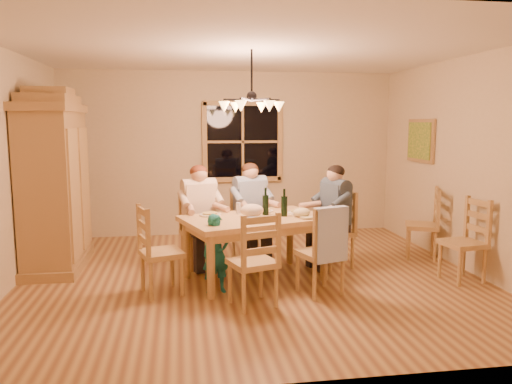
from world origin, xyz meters
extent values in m
plane|color=brown|center=(0.00, 0.00, 0.00)|extent=(5.50, 5.50, 0.00)
cube|color=white|center=(0.00, 0.00, 2.70)|extent=(5.50, 5.00, 0.02)
cube|color=#CCB990|center=(0.00, 2.50, 1.35)|extent=(5.50, 0.02, 2.70)
cube|color=#CCB990|center=(-2.75, 0.00, 1.35)|extent=(0.02, 5.00, 2.70)
cube|color=#CCB990|center=(2.75, 0.00, 1.35)|extent=(0.02, 5.00, 2.70)
cube|color=black|center=(0.20, 2.48, 1.55)|extent=(1.20, 0.03, 1.20)
cube|color=#A18047|center=(0.20, 2.46, 1.55)|extent=(1.30, 0.06, 1.30)
cube|color=olive|center=(2.72, 1.20, 1.60)|extent=(0.04, 0.78, 0.64)
cube|color=#1E6B2D|center=(2.69, 1.20, 1.60)|extent=(0.02, 0.68, 0.54)
cylinder|color=black|center=(0.00, 0.00, 2.44)|extent=(0.02, 0.02, 0.53)
sphere|color=black|center=(0.00, 0.00, 2.17)|extent=(0.12, 0.12, 0.12)
cylinder|color=black|center=(0.16, 0.00, 2.13)|extent=(0.34, 0.02, 0.02)
cone|color=#FFB259|center=(0.32, 0.00, 2.05)|extent=(0.13, 0.13, 0.12)
cylinder|color=black|center=(0.08, 0.14, 2.13)|extent=(0.19, 0.31, 0.02)
cone|color=#FFB259|center=(0.16, 0.28, 2.05)|extent=(0.13, 0.13, 0.12)
cylinder|color=black|center=(-0.08, 0.14, 2.13)|extent=(0.19, 0.31, 0.02)
cone|color=#FFB259|center=(-0.16, 0.28, 2.05)|extent=(0.13, 0.13, 0.12)
cylinder|color=black|center=(-0.16, 0.00, 2.13)|extent=(0.34, 0.02, 0.02)
cone|color=#FFB259|center=(-0.32, 0.00, 2.05)|extent=(0.13, 0.13, 0.12)
cylinder|color=black|center=(-0.08, -0.14, 2.13)|extent=(0.19, 0.31, 0.02)
cone|color=#FFB259|center=(-0.16, -0.28, 2.05)|extent=(0.13, 0.13, 0.12)
cylinder|color=black|center=(0.08, -0.14, 2.13)|extent=(0.19, 0.31, 0.02)
cone|color=#FFB259|center=(0.16, -0.28, 2.05)|extent=(0.13, 0.13, 0.12)
cube|color=olive|center=(-2.43, 0.82, 1.00)|extent=(0.60, 1.30, 2.00)
cube|color=olive|center=(-2.43, 0.82, 2.05)|extent=(0.66, 1.40, 0.10)
cube|color=olive|center=(-2.43, 0.82, 2.15)|extent=(0.58, 1.00, 0.12)
cube|color=olive|center=(-2.43, 0.82, 2.25)|extent=(0.52, 0.55, 0.10)
cube|color=#A18047|center=(-2.12, 0.49, 1.00)|extent=(0.03, 0.55, 1.60)
cube|color=#A18047|center=(-2.12, 1.15, 1.00)|extent=(0.03, 0.55, 1.60)
cube|color=olive|center=(-2.43, 0.82, 0.06)|extent=(0.66, 1.40, 0.12)
cube|color=tan|center=(0.03, -0.06, 0.73)|extent=(1.87, 1.46, 0.06)
cube|color=#A18047|center=(0.03, -0.06, 0.65)|extent=(1.68, 1.27, 0.10)
cylinder|color=#A18047|center=(-0.53, -0.66, 0.35)|extent=(0.09, 0.09, 0.70)
cylinder|color=#A18047|center=(0.84, -0.22, 0.35)|extent=(0.09, 0.09, 0.70)
cylinder|color=#A18047|center=(-0.78, 0.10, 0.35)|extent=(0.09, 0.09, 0.70)
cylinder|color=#A18047|center=(0.59, 0.55, 0.35)|extent=(0.09, 0.09, 0.70)
cube|color=#A18047|center=(-0.60, 0.55, 0.45)|extent=(0.55, 0.53, 0.06)
cube|color=#A18047|center=(-0.60, 0.55, 0.72)|extent=(0.38, 0.16, 0.54)
cube|color=#A18047|center=(0.09, 0.78, 0.45)|extent=(0.55, 0.53, 0.06)
cube|color=#A18047|center=(0.09, 0.78, 0.72)|extent=(0.38, 0.16, 0.54)
cube|color=#A18047|center=(-0.12, -0.92, 0.45)|extent=(0.55, 0.53, 0.06)
cube|color=#A18047|center=(-0.12, -0.92, 0.72)|extent=(0.38, 0.16, 0.54)
cube|color=#A18047|center=(0.66, -0.67, 0.45)|extent=(0.55, 0.53, 0.06)
cube|color=#A18047|center=(0.66, -0.67, 0.72)|extent=(0.38, 0.16, 0.54)
cube|color=#A18047|center=(-1.06, -0.41, 0.45)|extent=(0.53, 0.55, 0.06)
cube|color=#A18047|center=(-1.06, -0.41, 0.72)|extent=(0.16, 0.38, 0.54)
cube|color=#A18047|center=(1.11, 0.29, 0.45)|extent=(0.53, 0.55, 0.06)
cube|color=#A18047|center=(1.11, 0.29, 0.72)|extent=(0.16, 0.38, 0.54)
cube|color=beige|center=(-0.60, 0.55, 0.84)|extent=(0.45, 0.33, 0.52)
cube|color=#262328|center=(-0.60, 0.55, 0.53)|extent=(0.49, 0.52, 0.14)
sphere|color=tan|center=(-0.60, 0.55, 1.22)|extent=(0.21, 0.21, 0.21)
ellipsoid|color=#592614|center=(-0.60, 0.55, 1.25)|extent=(0.22, 0.22, 0.17)
cube|color=#345A90|center=(0.09, 0.78, 0.84)|extent=(0.45, 0.33, 0.52)
cube|color=#262328|center=(0.09, 0.78, 0.53)|extent=(0.49, 0.52, 0.14)
sphere|color=tan|center=(0.09, 0.78, 1.22)|extent=(0.21, 0.21, 0.21)
ellipsoid|color=#381E11|center=(0.09, 0.78, 1.25)|extent=(0.22, 0.22, 0.17)
cube|color=#38475A|center=(1.11, 0.29, 0.84)|extent=(0.33, 0.45, 0.52)
cube|color=#262328|center=(1.11, 0.29, 0.53)|extent=(0.52, 0.49, 0.14)
sphere|color=tan|center=(1.11, 0.29, 1.22)|extent=(0.21, 0.21, 0.21)
ellipsoid|color=black|center=(1.11, 0.29, 1.25)|extent=(0.22, 0.22, 0.17)
cube|color=#AFC4EE|center=(0.72, -0.85, 0.70)|extent=(0.39, 0.21, 0.58)
cylinder|color=black|center=(0.17, 0.05, 0.93)|extent=(0.08, 0.08, 0.33)
cylinder|color=black|center=(0.38, -0.07, 0.93)|extent=(0.08, 0.08, 0.33)
cylinder|color=white|center=(-0.49, 0.11, 0.77)|extent=(0.26, 0.26, 0.02)
cylinder|color=white|center=(0.18, 0.26, 0.77)|extent=(0.26, 0.26, 0.02)
cylinder|color=white|center=(0.59, 0.09, 0.77)|extent=(0.26, 0.26, 0.02)
cylinder|color=silver|center=(-0.14, 0.15, 0.83)|extent=(0.06, 0.06, 0.14)
cylinder|color=silver|center=(0.45, 0.25, 0.83)|extent=(0.06, 0.06, 0.14)
ellipsoid|color=#CEC089|center=(0.58, -0.14, 0.82)|extent=(0.20, 0.20, 0.11)
cube|color=#496287|center=(0.02, -0.25, 0.78)|extent=(0.21, 0.19, 0.03)
ellipsoid|color=#C9AF91|center=(-0.01, -0.04, 0.84)|extent=(0.28, 0.22, 0.15)
imported|color=#197274|center=(-0.46, -0.47, 0.44)|extent=(0.37, 0.30, 0.88)
cube|color=#A18047|center=(2.45, -0.49, 0.45)|extent=(0.47, 0.49, 0.06)
cube|color=#A18047|center=(2.45, -0.49, 0.72)|extent=(0.10, 0.38, 0.54)
cube|color=#A18047|center=(2.45, 0.53, 0.45)|extent=(0.56, 0.57, 0.06)
cube|color=#A18047|center=(2.45, 0.53, 0.72)|extent=(0.19, 0.37, 0.54)
camera|label=1|loc=(-0.83, -5.80, 1.87)|focal=35.00mm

